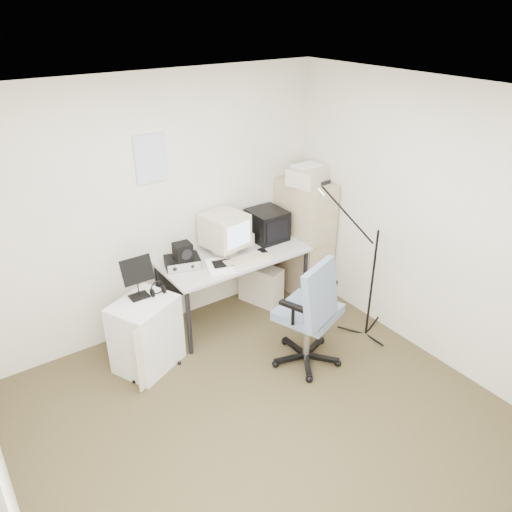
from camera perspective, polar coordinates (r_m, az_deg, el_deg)
floor at (r=4.21m, az=1.36°, el=-18.71°), size 3.60×3.60×0.01m
ceiling at (r=2.97m, az=1.91°, el=17.10°), size 3.60×3.60×0.01m
wall_back at (r=4.83m, az=-11.24°, el=5.24°), size 3.60×0.02×2.50m
wall_right at (r=4.61m, az=19.92°, el=2.96°), size 0.02×3.60×2.50m
wall_calendar at (r=4.65m, az=-11.97°, el=10.84°), size 0.30×0.02×0.44m
filing_cabinet at (r=5.60m, az=5.53°, el=2.10°), size 0.40×0.60×1.30m
printer at (r=5.31m, az=6.10°, el=9.21°), size 0.53×0.44×0.17m
desk at (r=5.21m, az=-2.44°, el=-3.41°), size 1.50×0.70×0.73m
crt_monitor at (r=5.00m, az=-3.61°, el=2.60°), size 0.43×0.45×0.41m
crt_tv at (r=5.30m, az=1.27°, el=3.60°), size 0.36×0.38×0.32m
desk_speaker at (r=5.19m, az=-0.73°, el=1.91°), size 0.07×0.07×0.14m
keyboard at (r=4.90m, az=-1.15°, el=-0.45°), size 0.51×0.23×0.03m
mouse at (r=5.05m, az=0.77°, el=0.51°), size 0.08×0.12×0.03m
radio_receiver at (r=4.84m, az=-8.42°, el=-0.67°), size 0.38×0.32×0.09m
radio_speaker at (r=4.75m, az=-8.37°, el=0.53°), size 0.17×0.16×0.16m
papers at (r=4.80m, az=-4.21°, el=-1.16°), size 0.33×0.38×0.02m
pc_tower at (r=5.51m, az=0.57°, el=-3.27°), size 0.36×0.51×0.44m
office_chair at (r=4.49m, az=6.00°, el=-6.16°), size 0.83×0.83×1.12m
side_cart at (r=4.65m, az=-12.45°, el=-8.72°), size 0.68×0.62×0.67m
music_stand at (r=4.45m, az=-13.47°, el=-2.36°), size 0.29×0.17×0.40m
headphones at (r=4.53m, az=-11.14°, el=-3.83°), size 0.19×0.19×0.03m
mic_stand at (r=4.86m, az=13.31°, el=-1.39°), size 0.03×0.03×1.50m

